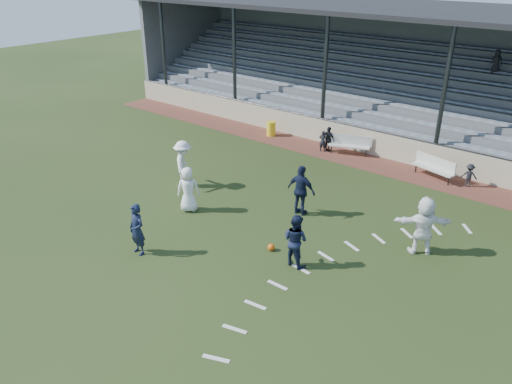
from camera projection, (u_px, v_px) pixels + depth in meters
ground at (208, 253)px, 16.48m from camera, size 90.00×90.00×0.00m
cinder_track at (361, 160)px, 23.83m from camera, size 34.00×2.00×0.02m
retaining_wall at (373, 143)px, 24.32m from camera, size 34.00×0.18×1.20m
bench_left at (350, 143)px, 24.36m from camera, size 2.01×1.17×0.95m
bench_right at (434, 166)px, 21.76m from camera, size 2.03×0.97×0.95m
trash_bin at (271, 129)px, 26.95m from camera, size 0.48×0.48×0.77m
football at (271, 247)px, 16.56m from camera, size 0.24×0.24×0.24m
player_white_lead at (188, 189)px, 18.85m from camera, size 1.02×0.99×1.76m
player_navy_lead at (137, 230)px, 16.09m from camera, size 0.67×0.46×1.76m
player_navy_mid at (295, 240)px, 15.52m from camera, size 0.89×0.71×1.75m
player_white_wing at (183, 164)px, 20.80m from camera, size 1.44×1.45×2.01m
player_navy_wing at (301, 191)px, 18.54m from camera, size 1.17×0.54×1.95m
player_white_back at (424, 225)px, 16.09m from camera, size 1.86×1.55×2.00m
sub_left_near at (323, 141)px, 24.72m from camera, size 0.45×0.37×1.06m
sub_left_far at (329, 139)px, 24.71m from camera, size 0.78×0.43×1.25m
sub_right at (469, 175)px, 20.95m from camera, size 0.73×0.55×1.01m
grandstand at (416, 92)px, 26.93m from camera, size 34.60×9.00×6.61m
penalty_arc at (313, 302)px, 14.13m from camera, size 3.89×14.63×0.01m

